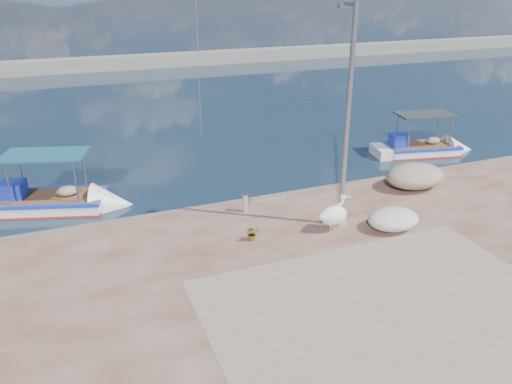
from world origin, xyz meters
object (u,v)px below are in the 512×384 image
Objects in this scene: lamp_post at (346,129)px; boat_left at (51,204)px; pelican at (334,215)px; bollard_near at (245,202)px; boat_right at (420,150)px.

boat_left is at bearing 146.25° from lamp_post.
bollard_near is at bearing 123.16° from pelican.
boat_left reaches higher than pelican.
pelican is at bearing -131.55° from boat_right.
boat_right reaches higher than bollard_near.
pelican is (-8.71, -6.50, 0.89)m from boat_right.
boat_left is 17.27m from boat_right.
lamp_post is at bearing -16.82° from boat_left.
pelican is at bearing -142.47° from lamp_post.
lamp_post is 4.43m from bollard_near.
bollard_near is (-10.86, -4.08, 0.69)m from boat_right.
boat_left is at bearing 148.40° from bollard_near.
boat_right reaches higher than pelican.
boat_right is 10.91m from lamp_post.
lamp_post is at bearing -131.60° from boat_right.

